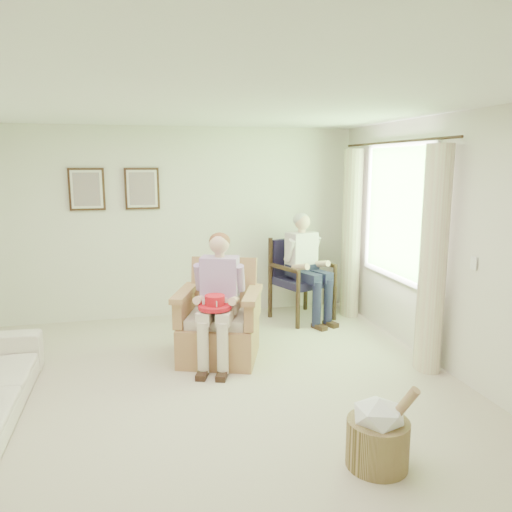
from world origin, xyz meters
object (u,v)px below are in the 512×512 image
person_dark (305,259)px  red_hat (215,304)px  wicker_armchair (219,328)px  person_wicker (220,290)px  hatbox (378,433)px  wood_armchair (300,275)px

person_dark → red_hat: bearing=-157.5°
wicker_armchair → person_dark: size_ratio=0.75×
person_wicker → hatbox: person_wicker is taller
wicker_armchair → person_dark: person_dark is taller
hatbox → person_dark: bearing=80.0°
wood_armchair → person_wicker: size_ratio=0.79×
person_dark → hatbox: person_dark is taller
person_dark → red_hat: (-1.43, -1.37, -0.14)m
person_dark → hatbox: 3.40m
wicker_armchair → hatbox: 2.38m
wicker_armchair → person_wicker: size_ratio=0.78×
wood_armchair → hatbox: size_ratio=1.68×
wood_armchair → person_wicker: person_wicker is taller
person_wicker → person_dark: size_ratio=0.96×
wood_armchair → person_dark: (-0.00, -0.18, 0.26)m
person_dark → person_wicker: bearing=-159.9°
wood_armchair → hatbox: (-0.58, -3.47, -0.34)m
wood_armchair → person_dark: size_ratio=0.76×
person_dark → hatbox: bearing=-121.3°
wicker_armchair → red_hat: (-0.09, -0.33, 0.37)m
red_hat → wicker_armchair: bearing=75.1°
wicker_armchair → person_wicker: person_wicker is taller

